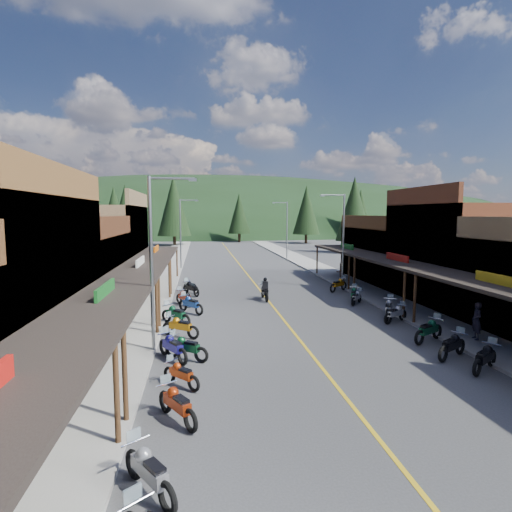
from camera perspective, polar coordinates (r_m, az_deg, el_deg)
name	(u,v)px	position (r m, az deg, el deg)	size (l,w,h in m)	color
ground	(279,314)	(25.58, 3.34, -8.32)	(220.00, 220.00, 0.00)	#38383A
centerline	(244,270)	(45.01, -1.69, -2.07)	(0.15, 90.00, 0.01)	gold
sidewalk_west	(166,271)	(44.89, -12.80, -2.15)	(3.40, 94.00, 0.15)	gray
sidewalk_east	(319,268)	(46.76, 8.97, -1.75)	(3.40, 94.00, 0.15)	gray
shop_west_2	(57,275)	(27.71, -26.56, -2.50)	(10.90, 9.00, 6.20)	#3F2111
shop_west_3	(95,247)	(36.79, -21.96, 1.19)	(10.90, 10.20, 8.20)	brown
shop_east_2	(464,254)	(32.15, 27.58, 0.31)	(10.90, 9.00, 8.20)	#562B19
shop_east_3	(397,254)	(40.38, 19.55, 0.27)	(10.90, 10.20, 6.20)	#4C2D16
streetlight_0	(155,256)	(18.50, -14.30, 0.04)	(2.16, 0.18, 8.00)	gray
streetlight_1	(182,231)	(46.38, -10.57, 3.60)	(2.16, 0.18, 8.00)	gray
streetlight_2	(342,236)	(34.46, 12.14, 2.77)	(2.16, 0.18, 8.00)	gray
streetlight_3	(286,228)	(55.61, 4.30, 4.06)	(2.16, 0.18, 8.00)	gray
ridge_hill	(212,230)	(159.50, -6.29, 3.69)	(310.00, 140.00, 60.00)	black
pine_0	(23,213)	(93.15, -30.31, 5.28)	(5.04, 5.04, 11.00)	black
pine_1	(114,210)	(96.21, -19.60, 6.20)	(5.88, 5.88, 12.50)	black
pine_2	(174,206)	(82.47, -11.66, 7.04)	(6.72, 6.72, 14.00)	black
pine_3	(239,213)	(90.74, -2.42, 6.10)	(5.04, 5.04, 11.00)	black
pine_4	(306,210)	(87.36, 7.21, 6.55)	(5.88, 5.88, 12.50)	black
pine_5	(356,207)	(103.88, 14.06, 6.74)	(6.72, 6.72, 14.00)	black
pine_6	(417,213)	(101.93, 22.04, 5.65)	(5.04, 5.04, 11.00)	black
pine_7	(85,210)	(103.89, -23.29, 6.02)	(5.88, 5.88, 12.50)	black
pine_8	(87,216)	(66.53, -23.02, 5.23)	(4.48, 4.48, 10.00)	black
pine_9	(360,214)	(75.09, 14.69, 5.85)	(4.93, 4.93, 10.80)	black
pine_10	(126,212)	(75.44, -18.13, 6.06)	(5.38, 5.38, 11.60)	black
pine_11	(354,209)	(67.10, 13.85, 6.57)	(5.82, 5.82, 12.40)	black
bike_west_1	(149,470)	(10.42, -15.02, -27.38)	(0.73, 2.18, 1.24)	gray
bike_west_2	(177,403)	(13.13, -11.20, -19.86)	(0.72, 2.17, 1.24)	#9A290B
bike_west_3	(181,373)	(15.46, -10.65, -16.11)	(0.62, 1.85, 1.06)	#AA330C
bike_west_4	(186,346)	(17.98, -9.94, -12.61)	(0.72, 2.15, 1.23)	#0D4120
bike_west_5	(173,346)	(18.07, -11.81, -12.43)	(0.76, 2.27, 1.30)	navy
bike_west_6	(180,326)	(21.15, -10.75, -9.74)	(0.73, 2.19, 1.25)	#B26E0C
bike_west_7	(176,314)	(23.49, -11.41, -8.07)	(0.77, 2.31, 1.32)	#0D4527
bike_west_8	(191,303)	(25.98, -9.30, -6.69)	(0.76, 2.28, 1.30)	navy
bike_west_9	(184,297)	(28.25, -10.18, -5.76)	(0.71, 2.13, 1.22)	maroon
bike_west_10	(191,288)	(31.61, -9.28, -4.48)	(0.72, 2.17, 1.24)	black
bike_west_11	(191,286)	(32.67, -9.29, -4.24)	(0.66, 1.97, 1.12)	black
bike_east_3	(485,357)	(18.92, 29.90, -12.36)	(0.72, 2.17, 1.24)	black
bike_east_4	(452,344)	(19.89, 26.22, -11.27)	(0.73, 2.19, 1.25)	black
bike_east_5	(429,329)	(21.80, 23.44, -9.57)	(0.77, 2.30, 1.32)	#0B3A23
bike_east_6	(396,313)	(24.94, 19.32, -7.65)	(0.68, 2.04, 1.17)	#ADADB3
bike_east_7	(389,308)	(25.72, 18.44, -7.01)	(0.78, 2.34, 1.34)	gray
bike_east_8	(357,297)	(29.07, 14.17, -5.66)	(0.63, 1.89, 1.08)	gray
bike_east_9	(354,294)	(29.67, 13.77, -5.27)	(0.71, 2.14, 1.23)	#0E4828
bike_east_10	(338,284)	(33.46, 11.70, -3.92)	(0.74, 2.21, 1.26)	#9E630B
rider_on_bike	(265,291)	(29.51, 1.26, -4.99)	(0.80, 2.30, 1.74)	black
pedestrian_east_a	(477,321)	(22.71, 29.00, -8.10)	(0.68, 0.45, 1.87)	black
pedestrian_east_b	(341,272)	(37.51, 12.00, -2.28)	(0.83, 0.48, 1.71)	brown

